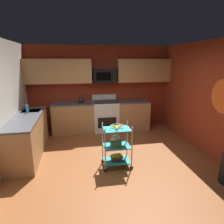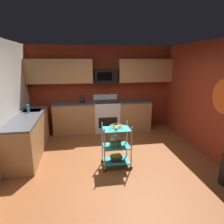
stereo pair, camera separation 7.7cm
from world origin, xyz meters
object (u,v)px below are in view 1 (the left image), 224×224
at_px(fruit_bowl, 117,126).
at_px(kettle, 81,100).
at_px(rolling_cart, 117,146).
at_px(mixing_bowl_small, 116,138).
at_px(oven_range, 105,116).
at_px(book_stack, 117,158).
at_px(dish_soap_bottle, 27,109).
at_px(microwave, 105,76).
at_px(mixing_bowl_large, 116,143).

height_order(fruit_bowl, kettle, kettle).
relative_size(fruit_bowl, kettle, 1.03).
distance_m(rolling_cart, mixing_bowl_small, 0.17).
distance_m(oven_range, kettle, 0.90).
xyz_separation_m(mixing_bowl_small, kettle, (-0.62, 2.20, 0.38)).
height_order(book_stack, kettle, kettle).
height_order(rolling_cart, book_stack, rolling_cart).
distance_m(fruit_bowl, dish_soap_bottle, 2.34).
bearing_deg(fruit_bowl, mixing_bowl_small, 119.54).
xyz_separation_m(rolling_cart, mixing_bowl_small, (-0.02, 0.03, 0.17)).
height_order(microwave, kettle, microwave).
height_order(fruit_bowl, dish_soap_bottle, dish_soap_bottle).
xyz_separation_m(oven_range, dish_soap_bottle, (-2.06, -0.96, 0.54)).
bearing_deg(book_stack, mixing_bowl_large, 180.00).
bearing_deg(mixing_bowl_small, kettle, 105.68).
xyz_separation_m(mixing_bowl_small, dish_soap_bottle, (-1.94, 1.24, 0.40)).
xyz_separation_m(book_stack, kettle, (-0.63, 2.23, 0.81)).
bearing_deg(fruit_bowl, dish_soap_bottle, 146.89).
height_order(microwave, book_stack, microwave).
height_order(oven_range, kettle, kettle).
xyz_separation_m(book_stack, dish_soap_bottle, (-1.95, 1.27, 0.83)).
bearing_deg(book_stack, kettle, 105.88).
xyz_separation_m(microwave, fruit_bowl, (-0.10, -2.34, -0.82)).
bearing_deg(oven_range, book_stack, -92.64).
xyz_separation_m(oven_range, kettle, (-0.74, -0.00, 0.52)).
distance_m(mixing_bowl_small, book_stack, 0.43).
bearing_deg(kettle, fruit_bowl, -74.12).
xyz_separation_m(rolling_cart, dish_soap_bottle, (-1.95, 1.27, 0.57)).
bearing_deg(mixing_bowl_small, book_stack, -60.46).
bearing_deg(mixing_bowl_small, fruit_bowl, -60.46).
bearing_deg(kettle, rolling_cart, -74.12).
relative_size(rolling_cart, kettle, 3.47).
relative_size(kettle, dish_soap_bottle, 1.32).
distance_m(fruit_bowl, mixing_bowl_small, 0.26).
bearing_deg(kettle, microwave, 8.38).
distance_m(rolling_cart, kettle, 2.38).
relative_size(oven_range, mixing_bowl_small, 6.04).
bearing_deg(dish_soap_bottle, oven_range, 24.98).
bearing_deg(dish_soap_bottle, rolling_cart, -33.11).
bearing_deg(oven_range, dish_soap_bottle, -155.02).
bearing_deg(book_stack, rolling_cart, 0.00).
distance_m(microwave, mixing_bowl_large, 2.62).
height_order(mixing_bowl_large, dish_soap_bottle, dish_soap_bottle).
bearing_deg(mixing_bowl_large, microwave, 86.97).
relative_size(oven_range, fruit_bowl, 4.04).
distance_m(book_stack, kettle, 2.45).
xyz_separation_m(microwave, rolling_cart, (-0.10, -2.34, -1.25)).
bearing_deg(rolling_cart, mixing_bowl_small, 119.54).
relative_size(fruit_bowl, mixing_bowl_small, 1.49).
height_order(microwave, mixing_bowl_small, microwave).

